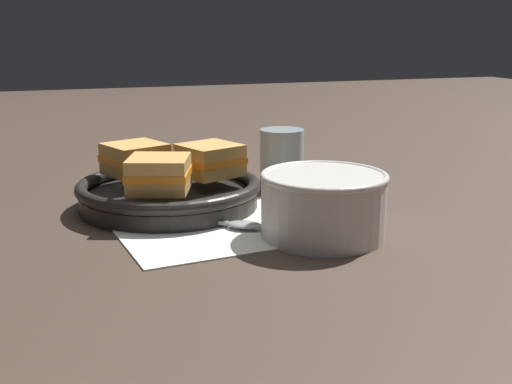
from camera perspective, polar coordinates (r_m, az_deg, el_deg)
The scene contains 9 objects.
ground_plane at distance 0.84m, azimuth -2.32°, elevation -3.23°, with size 4.00×4.00×0.00m, color #47382D.
napkin at distance 0.83m, azimuth -3.62°, elevation -3.28°, with size 0.27×0.23×0.00m.
soup_bowl at distance 0.80m, azimuth 6.02°, elevation -0.80°, with size 0.16×0.16×0.08m.
spoon at distance 0.83m, azimuth -2.33°, elevation -2.80°, with size 0.13×0.10×0.01m.
skillet at distance 0.93m, azimuth -7.72°, elevation -0.12°, with size 0.27×0.27×0.04m.
sandwich_near_left at distance 0.95m, azimuth -4.13°, elevation 2.87°, with size 0.10×0.10×0.05m.
sandwich_near_right at distance 0.97m, azimuth -10.70°, elevation 2.91°, with size 0.10×0.10×0.05m.
sandwich_far_left at distance 0.86m, azimuth -8.62°, elevation 1.59°, with size 0.10×0.10×0.05m.
drinking_glass at distance 1.06m, azimuth 2.30°, elevation 3.10°, with size 0.07×0.07×0.09m.
Camera 1 is at (-0.23, -0.77, 0.26)m, focal length 45.00 mm.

